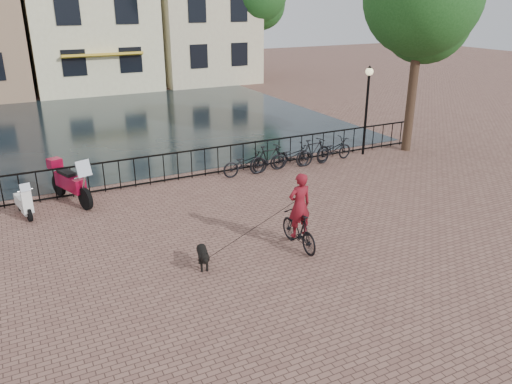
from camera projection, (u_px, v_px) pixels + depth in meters
name	position (u px, v px, depth m)	size (l,w,h in m)	color
ground	(318.00, 287.00, 10.95)	(100.00, 100.00, 0.00)	brown
canal_water	(129.00, 123.00, 25.34)	(20.00, 20.00, 0.00)	black
railing	(192.00, 164.00, 17.42)	(20.00, 0.05, 1.02)	black
lamp_post	(367.00, 96.00, 19.43)	(0.30, 0.30, 3.45)	black
cyclist	(299.00, 215.00, 12.39)	(0.74, 1.70, 2.32)	black
dog	(203.00, 256.00, 11.64)	(0.47, 0.89, 0.58)	black
motorcycle	(70.00, 178.00, 15.23)	(1.25, 2.28, 1.59)	maroon
scooter	(22.00, 197.00, 14.33)	(0.61, 1.32, 1.18)	white
parked_bike_0	(245.00, 163.00, 17.69)	(0.60, 1.72, 0.90)	black
parked_bike_1	(269.00, 158.00, 18.08)	(0.47, 1.66, 1.00)	black
parked_bike_2	(291.00, 156.00, 18.49)	(0.60, 1.72, 0.90)	black
parked_bike_3	(313.00, 152.00, 18.87)	(0.47, 1.66, 1.00)	black
parked_bike_4	(334.00, 150.00, 19.29)	(0.60, 1.72, 0.90)	black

